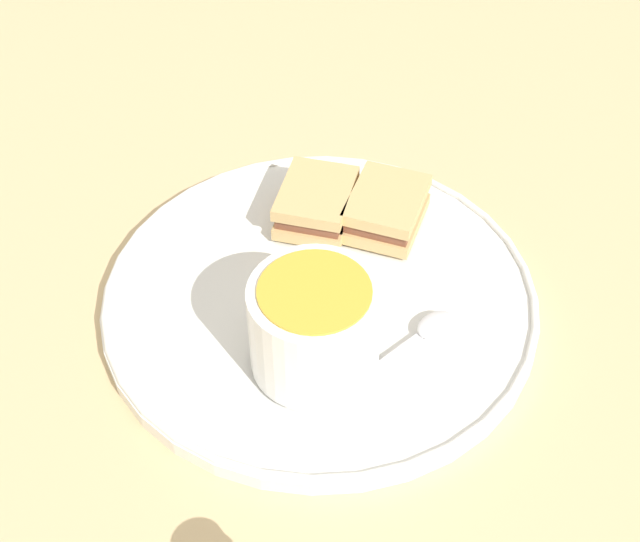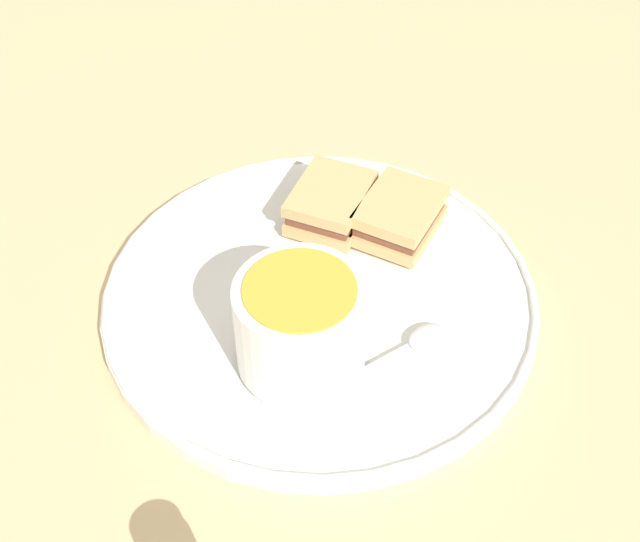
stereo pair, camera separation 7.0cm
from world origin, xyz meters
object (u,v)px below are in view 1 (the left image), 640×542
object	(u,v)px
soup_bowl	(315,326)
sandwich_half_far	(316,203)
spoon	(430,327)
sandwich_half_near	(386,209)

from	to	relation	value
soup_bowl	sandwich_half_far	xyz separation A→B (m)	(0.15, 0.07, -0.02)
spoon	sandwich_half_near	xyz separation A→B (m)	(0.10, 0.08, 0.01)
spoon	sandwich_half_near	world-z (taller)	sandwich_half_near
soup_bowl	sandwich_half_near	size ratio (longest dim) A/B	1.18
sandwich_half_near	sandwich_half_far	distance (m)	0.06
sandwich_half_far	sandwich_half_near	bearing A→B (deg)	-73.11
sandwich_half_near	spoon	bearing A→B (deg)	-142.67
soup_bowl	spoon	bearing A→B (deg)	-47.10
soup_bowl	sandwich_half_far	distance (m)	0.16
sandwich_half_near	sandwich_half_far	xyz separation A→B (m)	(-0.02, 0.06, 0.00)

